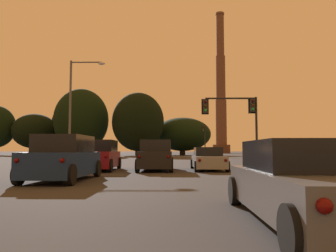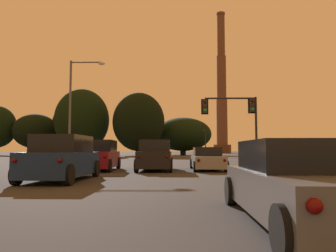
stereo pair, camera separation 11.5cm
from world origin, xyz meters
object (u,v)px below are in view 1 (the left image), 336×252
sedan_right_lane_third (305,184)px  smokestack (221,97)px  street_lamp (75,101)px  suv_left_lane_front (100,156)px  traffic_light_far_right (204,136)px  suv_left_lane_second (64,159)px  traffic_light_overhead_right (238,113)px  suv_center_lane_front (156,156)px  sedan_right_lane_front (208,159)px

sedan_right_lane_third → smokestack: bearing=82.9°
smokestack → street_lamp: bearing=-106.0°
suv_left_lane_front → traffic_light_far_right: traffic_light_far_right is taller
suv_left_lane_second → traffic_light_overhead_right: bearing=52.5°
street_lamp → suv_left_lane_front: bearing=-64.4°
suv_left_lane_front → smokestack: 107.76m
suv_left_lane_front → street_lamp: 11.21m
suv_left_lane_front → sedan_right_lane_third: bearing=-66.8°
suv_center_lane_front → traffic_light_overhead_right: (6.17, 5.65, 3.24)m
traffic_light_overhead_right → suv_left_lane_second: bearing=-128.0°
suv_left_lane_second → street_lamp: bearing=106.0°
sedan_right_lane_third → suv_center_lane_front: (-3.33, 14.43, 0.23)m
sedan_right_lane_third → traffic_light_overhead_right: (2.84, 20.08, 3.47)m
suv_center_lane_front → traffic_light_overhead_right: bearing=42.5°
sedan_right_lane_third → suv_center_lane_front: size_ratio=0.96×
traffic_light_far_right → suv_center_lane_front: bearing=-99.5°
sedan_right_lane_third → sedan_right_lane_front: bearing=91.0°
sedan_right_lane_front → suv_center_lane_front: suv_center_lane_front is taller
sedan_right_lane_third → street_lamp: street_lamp is taller
traffic_light_overhead_right → street_lamp: size_ratio=0.58×
sedan_right_lane_third → suv_left_lane_front: 15.97m
sedan_right_lane_front → street_lamp: 15.00m
smokestack → traffic_light_far_right: bearing=-101.2°
suv_left_lane_second → suv_left_lane_front: size_ratio=0.99×
sedan_right_lane_front → traffic_light_far_right: traffic_light_far_right is taller
suv_left_lane_front → traffic_light_overhead_right: (9.65, 5.64, 3.24)m
sedan_right_lane_front → smokestack: smokestack is taller
street_lamp → sedan_right_lane_front: bearing=-38.3°
suv_left_lane_second → traffic_light_far_right: bearing=78.3°
suv_left_lane_second → sedan_right_lane_front: 9.73m
suv_left_lane_front → street_lamp: size_ratio=0.53×
traffic_light_far_right → traffic_light_overhead_right: size_ratio=1.08×
sedan_right_lane_third → suv_left_lane_front: bearing=115.8°
street_lamp → smokestack: size_ratio=0.17×
sedan_right_lane_third → sedan_right_lane_front: (-0.10, 14.81, 0.00)m
suv_left_lane_front → smokestack: smokestack is taller
street_lamp → traffic_light_overhead_right: bearing=-14.0°
sedan_right_lane_third → suv_center_lane_front: 14.82m
suv_center_lane_front → traffic_light_overhead_right: size_ratio=0.90×
street_lamp → smokestack: smokestack is taller
traffic_light_far_right → traffic_light_overhead_right: 35.24m
traffic_light_overhead_right → smokestack: bearing=82.4°
sedan_right_lane_third → street_lamp: size_ratio=0.50×
sedan_right_lane_third → traffic_light_far_right: (3.51, 55.31, 3.18)m
sedan_right_lane_third → sedan_right_lane_front: 14.81m
suv_center_lane_front → street_lamp: size_ratio=0.52×
suv_center_lane_front → street_lamp: street_lamp is taller
suv_center_lane_front → sedan_right_lane_third: bearing=-77.0°
sedan_right_lane_third → traffic_light_overhead_right: 20.58m
traffic_light_far_right → smokestack: smokestack is taller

